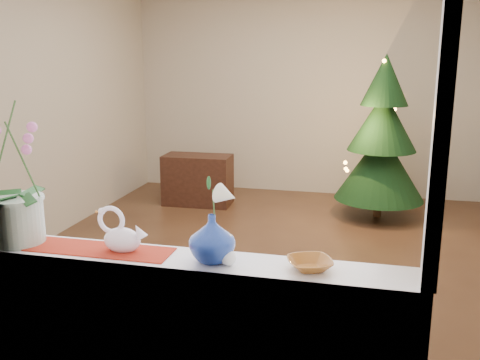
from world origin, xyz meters
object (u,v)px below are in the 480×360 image
object	(u,v)px
blue_vase	(212,235)
side_table	(198,180)
xmas_tree	(382,138)
swan	(122,231)
amber_dish	(310,265)
orchid_pot	(13,166)
paperweight	(228,258)

from	to	relation	value
blue_vase	side_table	world-z (taller)	blue_vase
xmas_tree	swan	bearing A→B (deg)	-107.46
swan	amber_dish	size ratio (longest dim) A/B	1.50
orchid_pot	side_table	bearing A→B (deg)	95.56
swan	amber_dish	xyz separation A→B (m)	(0.87, -0.01, -0.08)
swan	xmas_tree	xyz separation A→B (m)	(1.24, 3.93, -0.11)
blue_vase	xmas_tree	size ratio (longest dim) A/B	0.14
blue_vase	paperweight	size ratio (longest dim) A/B	3.63
xmas_tree	amber_dish	bearing A→B (deg)	-95.30
paperweight	side_table	world-z (taller)	paperweight
blue_vase	swan	bearing A→B (deg)	178.24
orchid_pot	amber_dish	xyz separation A→B (m)	(1.41, 0.00, -0.36)
orchid_pot	paperweight	size ratio (longest dim) A/B	11.24
swan	paperweight	bearing A→B (deg)	1.76
amber_dish	paperweight	bearing A→B (deg)	-173.65
orchid_pot	amber_dish	size ratio (longest dim) A/B	4.75
amber_dish	blue_vase	bearing A→B (deg)	-178.90
blue_vase	xmas_tree	xyz separation A→B (m)	(0.80, 3.95, -0.13)
paperweight	xmas_tree	xyz separation A→B (m)	(0.72, 3.98, -0.04)
orchid_pot	side_table	xyz separation A→B (m)	(-0.38, 3.95, -1.00)
swan	orchid_pot	bearing A→B (deg)	-172.53
amber_dish	side_table	size ratio (longest dim) A/B	0.20
swan	side_table	distance (m)	4.11
orchid_pot	blue_vase	bearing A→B (deg)	-0.31
xmas_tree	side_table	distance (m)	2.24
orchid_pot	amber_dish	world-z (taller)	orchid_pot
swan	amber_dish	world-z (taller)	swan
swan	paperweight	world-z (taller)	swan
orchid_pot	xmas_tree	bearing A→B (deg)	65.74
swan	xmas_tree	bearing A→B (deg)	79.14
blue_vase	side_table	size ratio (longest dim) A/B	0.30
orchid_pot	side_table	size ratio (longest dim) A/B	0.93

